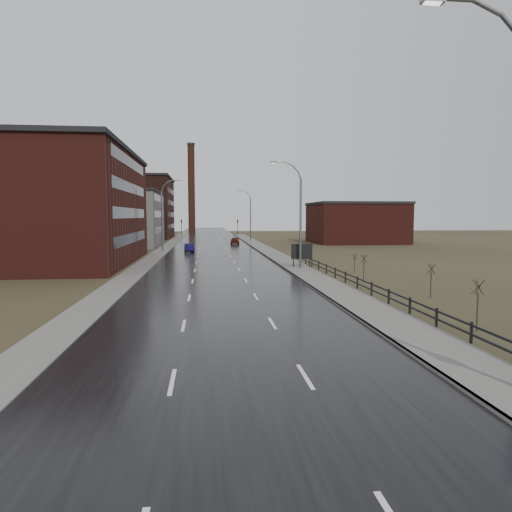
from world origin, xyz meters
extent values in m
plane|color=#2D2819|center=(0.00, 0.00, 0.00)|extent=(320.00, 320.00, 0.00)
cube|color=black|center=(0.00, 60.00, 0.03)|extent=(14.00, 300.00, 0.06)
cube|color=#595651|center=(8.60, 35.00, 0.09)|extent=(3.20, 180.00, 0.18)
cube|color=slate|center=(7.08, 35.00, 0.09)|extent=(0.16, 180.00, 0.18)
cube|color=#595651|center=(-8.20, 60.00, 0.06)|extent=(2.40, 260.00, 0.12)
cube|color=#471914|center=(-21.00, 45.00, 6.50)|extent=(22.00, 28.00, 13.00)
cube|color=black|center=(-21.00, 45.00, 13.25)|extent=(22.44, 28.56, 0.50)
cube|color=black|center=(-10.02, 45.00, 3.00)|extent=(0.06, 22.40, 1.20)
cube|color=black|center=(-10.02, 45.00, 6.00)|extent=(0.06, 22.40, 1.20)
cube|color=black|center=(-10.02, 45.00, 9.00)|extent=(0.06, 22.40, 1.20)
cube|color=black|center=(-10.02, 45.00, 12.00)|extent=(0.06, 22.40, 1.20)
cube|color=slate|center=(-18.00, 78.00, 5.00)|extent=(16.00, 20.00, 10.00)
cube|color=black|center=(-18.00, 78.00, 10.25)|extent=(16.32, 20.40, 0.50)
cube|color=black|center=(-10.02, 78.00, 3.00)|extent=(0.06, 16.00, 1.20)
cube|color=black|center=(-10.02, 78.00, 6.00)|extent=(0.06, 16.00, 1.20)
cube|color=black|center=(-10.02, 78.00, 9.00)|extent=(0.06, 16.00, 1.20)
cube|color=#331611|center=(-23.00, 108.00, 7.50)|extent=(26.00, 24.00, 15.00)
cube|color=black|center=(-23.00, 108.00, 15.25)|extent=(26.52, 24.48, 0.50)
cube|color=black|center=(-10.02, 108.00, 3.00)|extent=(0.06, 19.20, 1.20)
cube|color=black|center=(-10.02, 108.00, 6.00)|extent=(0.06, 19.20, 1.20)
cube|color=black|center=(-10.02, 108.00, 9.00)|extent=(0.06, 19.20, 1.20)
cube|color=black|center=(-10.02, 108.00, 12.00)|extent=(0.06, 19.20, 1.20)
cube|color=#471914|center=(30.30, 82.00, 4.00)|extent=(18.00, 16.00, 8.00)
cube|color=black|center=(30.30, 82.00, 8.25)|extent=(18.36, 16.32, 0.50)
cylinder|color=#331611|center=(-6.00, 150.00, 15.00)|extent=(2.40, 2.40, 30.00)
cylinder|color=black|center=(-6.00, 150.00, 30.30)|extent=(2.70, 2.70, 0.80)
cylinder|color=slate|center=(8.06, 2.00, 11.28)|extent=(0.91, 0.14, 0.91)
cylinder|color=slate|center=(7.25, 2.00, 11.82)|extent=(1.12, 0.14, 0.57)
cube|color=slate|center=(5.54, 2.00, 11.96)|extent=(0.70, 0.28, 0.18)
cube|color=silver|center=(5.54, 2.00, 11.86)|extent=(0.50, 0.20, 0.04)
cylinder|color=slate|center=(8.80, 36.00, 4.75)|extent=(0.24, 0.24, 9.50)
cylinder|color=slate|center=(8.63, 36.00, 9.90)|extent=(0.51, 0.14, 0.98)
cylinder|color=slate|center=(8.16, 36.00, 10.62)|extent=(0.81, 0.14, 0.81)
cylinder|color=slate|center=(7.44, 36.00, 11.09)|extent=(0.98, 0.14, 0.51)
cylinder|color=slate|center=(6.60, 36.00, 11.26)|extent=(1.01, 0.14, 0.14)
cube|color=slate|center=(5.91, 36.00, 11.21)|extent=(0.70, 0.28, 0.18)
cube|color=silver|center=(5.91, 36.00, 11.11)|extent=(0.50, 0.20, 0.04)
cylinder|color=slate|center=(-8.00, 62.00, 4.75)|extent=(0.24, 0.24, 9.50)
cylinder|color=slate|center=(-7.83, 62.00, 9.90)|extent=(0.51, 0.14, 0.98)
cylinder|color=slate|center=(-7.36, 62.00, 10.62)|extent=(0.81, 0.14, 0.81)
cylinder|color=slate|center=(-6.64, 62.00, 11.09)|extent=(0.98, 0.14, 0.51)
cylinder|color=slate|center=(-5.80, 62.00, 11.26)|extent=(1.01, 0.14, 0.14)
cube|color=slate|center=(-5.11, 62.00, 11.21)|extent=(0.70, 0.28, 0.18)
cube|color=silver|center=(-5.11, 62.00, 11.11)|extent=(0.50, 0.20, 0.04)
cylinder|color=slate|center=(8.80, 90.00, 4.75)|extent=(0.24, 0.24, 9.50)
cylinder|color=slate|center=(8.63, 90.00, 9.90)|extent=(0.51, 0.14, 0.98)
cylinder|color=slate|center=(8.16, 90.00, 10.62)|extent=(0.81, 0.14, 0.81)
cylinder|color=slate|center=(7.44, 90.00, 11.09)|extent=(0.98, 0.14, 0.51)
cylinder|color=slate|center=(6.60, 90.00, 11.26)|extent=(1.01, 0.14, 0.14)
cube|color=slate|center=(5.91, 90.00, 11.21)|extent=(0.70, 0.28, 0.18)
cube|color=silver|center=(5.91, 90.00, 11.11)|extent=(0.50, 0.20, 0.04)
cube|color=black|center=(10.30, 7.00, 0.55)|extent=(0.10, 0.10, 1.10)
cube|color=black|center=(10.30, 10.00, 0.55)|extent=(0.10, 0.10, 1.10)
cube|color=black|center=(10.30, 13.00, 0.55)|extent=(0.10, 0.10, 1.10)
cube|color=black|center=(10.30, 16.00, 0.55)|extent=(0.10, 0.10, 1.10)
cube|color=black|center=(10.30, 19.00, 0.55)|extent=(0.10, 0.10, 1.10)
cube|color=black|center=(10.30, 22.00, 0.55)|extent=(0.10, 0.10, 1.10)
cube|color=black|center=(10.30, 25.00, 0.55)|extent=(0.10, 0.10, 1.10)
cube|color=black|center=(10.30, 28.00, 0.55)|extent=(0.10, 0.10, 1.10)
cube|color=black|center=(10.30, 31.00, 0.55)|extent=(0.10, 0.10, 1.10)
cube|color=black|center=(10.30, 34.00, 0.55)|extent=(0.10, 0.10, 1.10)
cube|color=black|center=(10.30, 37.00, 0.55)|extent=(0.10, 0.10, 1.10)
cube|color=black|center=(10.30, 40.00, 0.55)|extent=(0.10, 0.10, 1.10)
cube|color=black|center=(10.30, 43.00, 0.55)|extent=(0.10, 0.10, 1.10)
cube|color=black|center=(10.30, 18.50, 0.95)|extent=(0.08, 53.00, 0.10)
cube|color=black|center=(10.30, 18.50, 0.55)|extent=(0.08, 53.00, 0.10)
cylinder|color=#382D23|center=(12.08, 9.42, 0.96)|extent=(0.08, 0.08, 1.92)
cylinder|color=#382D23|center=(12.13, 9.42, 2.21)|extent=(0.04, 0.65, 0.76)
cylinder|color=#382D23|center=(12.10, 9.47, 2.21)|extent=(0.61, 0.24, 0.77)
cylinder|color=#382D23|center=(12.04, 9.45, 2.21)|extent=(0.36, 0.55, 0.77)
cylinder|color=#382D23|center=(12.04, 9.39, 2.21)|extent=(0.36, 0.55, 0.77)
cylinder|color=#382D23|center=(12.10, 9.38, 2.21)|extent=(0.61, 0.24, 0.77)
cylinder|color=#382D23|center=(14.30, 18.39, 0.88)|extent=(0.08, 0.08, 1.77)
cylinder|color=#382D23|center=(14.35, 18.39, 2.03)|extent=(0.04, 0.60, 0.70)
cylinder|color=#382D23|center=(14.32, 18.44, 2.03)|extent=(0.57, 0.22, 0.71)
cylinder|color=#382D23|center=(14.26, 18.42, 2.03)|extent=(0.34, 0.50, 0.72)
cylinder|color=#382D23|center=(14.26, 18.36, 2.03)|extent=(0.34, 0.50, 0.72)
cylinder|color=#382D23|center=(14.32, 18.34, 2.03)|extent=(0.57, 0.22, 0.71)
cylinder|color=#382D23|center=(12.14, 25.80, 0.89)|extent=(0.08, 0.08, 1.78)
cylinder|color=#382D23|center=(12.19, 25.80, 2.05)|extent=(0.04, 0.60, 0.71)
cylinder|color=#382D23|center=(12.16, 25.85, 2.05)|extent=(0.57, 0.23, 0.71)
cylinder|color=#382D23|center=(12.10, 25.83, 2.05)|extent=(0.34, 0.51, 0.72)
cylinder|color=#382D23|center=(12.10, 25.77, 2.05)|extent=(0.34, 0.51, 0.72)
cylinder|color=#382D23|center=(12.16, 25.75, 2.05)|extent=(0.57, 0.23, 0.71)
cylinder|color=#382D23|center=(13.65, 32.76, 0.68)|extent=(0.08, 0.08, 1.36)
cylinder|color=#382D23|center=(13.70, 32.76, 1.57)|extent=(0.04, 0.47, 0.54)
cylinder|color=#382D23|center=(13.67, 32.81, 1.57)|extent=(0.44, 0.18, 0.55)
cylinder|color=#382D23|center=(13.61, 32.79, 1.57)|extent=(0.27, 0.40, 0.56)
cylinder|color=#382D23|center=(13.61, 32.73, 1.57)|extent=(0.27, 0.40, 0.56)
cylinder|color=#382D23|center=(13.67, 32.72, 1.57)|extent=(0.44, 0.18, 0.55)
cube|color=black|center=(8.22, 36.75, 0.90)|extent=(0.10, 0.10, 1.80)
cube|color=black|center=(9.98, 36.75, 0.90)|extent=(0.10, 0.10, 1.80)
cube|color=silver|center=(9.10, 36.70, 1.87)|extent=(2.21, 0.08, 1.53)
cube|color=black|center=(9.10, 36.65, 1.87)|extent=(2.31, 0.04, 1.63)
cylinder|color=black|center=(-8.00, 120.00, 2.60)|extent=(0.16, 0.16, 5.20)
imported|color=black|center=(-8.00, 120.00, 4.75)|extent=(0.58, 2.73, 1.10)
sphere|color=#FF190C|center=(-8.00, 119.85, 5.05)|extent=(0.18, 0.18, 0.18)
cylinder|color=black|center=(8.00, 120.00, 2.60)|extent=(0.16, 0.16, 5.20)
imported|color=black|center=(8.00, 120.00, 4.75)|extent=(0.58, 2.73, 1.10)
sphere|color=#FF190C|center=(8.00, 119.85, 5.05)|extent=(0.18, 0.18, 0.18)
imported|color=#100C40|center=(-3.74, 60.27, 0.65)|extent=(1.75, 4.06, 1.30)
imported|color=#52170D|center=(4.62, 79.17, 0.75)|extent=(2.12, 4.51, 1.49)
camera|label=1|loc=(-1.11, -11.26, 5.67)|focal=32.00mm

